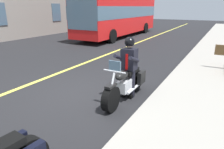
% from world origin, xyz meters
% --- Properties ---
extents(ground_plane, '(80.00, 80.00, 0.00)m').
position_xyz_m(ground_plane, '(0.00, 0.00, 0.00)').
color(ground_plane, black).
extents(lane_center_stripe, '(60.00, 0.16, 0.01)m').
position_xyz_m(lane_center_stripe, '(0.00, -2.00, 0.01)').
color(lane_center_stripe, '#E5DB4C').
rests_on(lane_center_stripe, ground_plane).
extents(motorcycle_main, '(2.21, 0.60, 1.26)m').
position_xyz_m(motorcycle_main, '(-0.35, 1.34, 0.45)').
color(motorcycle_main, black).
rests_on(motorcycle_main, ground_plane).
extents(rider_main, '(0.62, 0.54, 1.74)m').
position_xyz_m(rider_main, '(-0.54, 1.33, 1.04)').
color(rider_main, black).
rests_on(rider_main, ground_plane).
extents(bus_near, '(11.05, 2.70, 3.30)m').
position_xyz_m(bus_near, '(-12.02, -4.79, 1.87)').
color(bus_near, red).
rests_on(bus_near, ground_plane).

